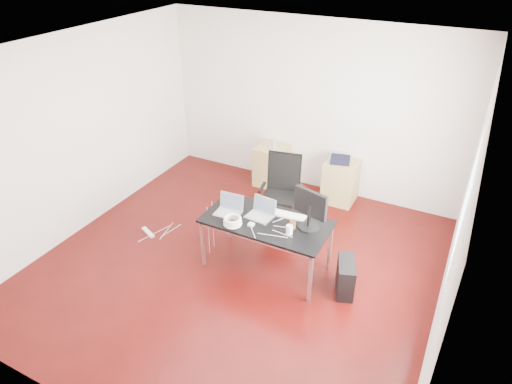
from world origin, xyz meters
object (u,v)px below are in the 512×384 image
at_px(filing_cabinet_left, 271,165).
at_px(office_chair, 281,188).
at_px(filing_cabinet_right, 341,181).
at_px(pc_tower, 345,277).
at_px(desk, 266,224).

bearing_deg(filing_cabinet_left, office_chair, -57.81).
distance_m(office_chair, filing_cabinet_right, 1.22).
bearing_deg(pc_tower, filing_cabinet_left, 114.48).
bearing_deg(desk, filing_cabinet_left, 113.79).
bearing_deg(filing_cabinet_right, desk, -99.00).
distance_m(desk, office_chair, 1.07).
height_order(filing_cabinet_right, pc_tower, filing_cabinet_right).
relative_size(office_chair, pc_tower, 2.40).
height_order(filing_cabinet_left, pc_tower, filing_cabinet_left).
bearing_deg(desk, office_chair, 104.19).
bearing_deg(office_chair, filing_cabinet_right, 49.75).
bearing_deg(office_chair, pc_tower, -47.66).
distance_m(office_chair, filing_cabinet_left, 1.25).
xyz_separation_m(office_chair, filing_cabinet_right, (0.59, 1.04, -0.26)).
bearing_deg(desk, filing_cabinet_right, 81.00).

